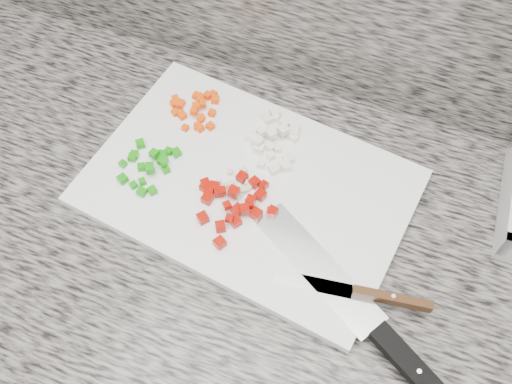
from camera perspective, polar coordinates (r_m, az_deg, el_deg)
cabinet at (r=1.28m, az=0.42°, el=-13.65°), size 3.92×0.62×0.86m
countertop at (r=0.86m, az=0.61°, el=-4.53°), size 3.96×0.64×0.04m
cutting_board at (r=0.87m, az=-0.77°, el=0.50°), size 0.51×0.38×0.02m
carrot_pile at (r=0.94m, az=-6.12°, el=8.34°), size 0.09×0.09×0.02m
onion_pile at (r=0.90m, az=1.80°, el=5.20°), size 0.09×0.12×0.02m
green_pepper_pile at (r=0.89m, az=-10.66°, el=2.71°), size 0.08×0.10×0.02m
red_pepper_pile at (r=0.84m, az=-2.31°, el=-1.04°), size 0.13×0.13×0.02m
garlic_pile at (r=0.86m, az=-2.35°, el=0.71°), size 0.06×0.06×0.01m
chef_knife at (r=0.78m, az=12.37°, el=-13.74°), size 0.34×0.22×0.02m
paring_knife at (r=0.79m, az=11.50°, el=-10.06°), size 0.21×0.05×0.02m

